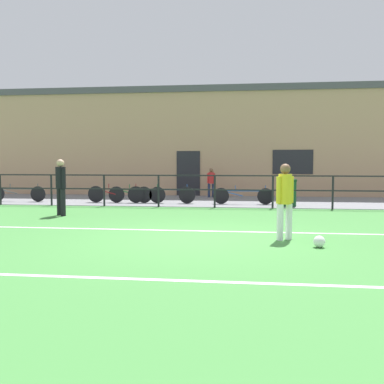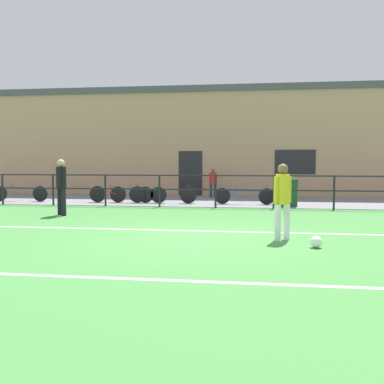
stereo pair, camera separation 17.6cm
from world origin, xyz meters
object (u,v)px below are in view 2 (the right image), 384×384
at_px(soccer_ball_match, 316,242).
at_px(player_striker, 282,197).
at_px(bicycle_parked_1, 244,196).
at_px(trash_bin_0, 289,193).
at_px(bicycle_parked_3, 117,194).
at_px(bicycle_parked_4, 138,194).
at_px(player_goalkeeper, 61,184).
at_px(bicycle_parked_0, 167,195).
at_px(bicycle_parked_2, 20,193).
at_px(spectator_child, 213,181).

bearing_deg(soccer_ball_match, player_striker, 128.13).
distance_m(bicycle_parked_1, trash_bin_0, 1.67).
xyz_separation_m(bicycle_parked_1, bicycle_parked_3, (-4.91, -0.02, 0.02)).
relative_size(player_striker, bicycle_parked_4, 0.70).
height_order(player_goalkeeper, soccer_ball_match, player_goalkeeper).
distance_m(player_striker, bicycle_parked_1, 7.26).
bearing_deg(bicycle_parked_0, player_striker, -61.76).
bearing_deg(player_goalkeeper, bicycle_parked_1, 76.55).
bearing_deg(bicycle_parked_1, bicycle_parked_2, 180.00).
height_order(spectator_child, trash_bin_0, spectator_child).
xyz_separation_m(spectator_child, bicycle_parked_2, (-7.54, -2.97, -0.41)).
bearing_deg(trash_bin_0, bicycle_parked_2, 177.50).
height_order(player_striker, bicycle_parked_3, player_striker).
xyz_separation_m(bicycle_parked_0, bicycle_parked_1, (2.96, -0.00, -0.01)).
bearing_deg(player_goalkeeper, bicycle_parked_4, 112.04).
distance_m(player_striker, bicycle_parked_4, 8.76).
xyz_separation_m(bicycle_parked_3, trash_bin_0, (6.51, -0.44, 0.15)).
relative_size(player_goalkeeper, bicycle_parked_3, 0.75).
height_order(player_goalkeeper, player_striker, player_goalkeeper).
bearing_deg(bicycle_parked_1, bicycle_parked_4, 180.00).
xyz_separation_m(player_striker, bicycle_parked_3, (-5.81, 7.16, -0.54)).
xyz_separation_m(player_goalkeeper, spectator_child, (3.95, 6.93, -0.20)).
height_order(soccer_ball_match, trash_bin_0, trash_bin_0).
bearing_deg(bicycle_parked_2, spectator_child, 21.51).
relative_size(soccer_ball_match, spectator_child, 0.17).
bearing_deg(bicycle_parked_2, bicycle_parked_3, -0.28).
bearing_deg(player_striker, soccer_ball_match, 92.97).
height_order(player_goalkeeper, bicycle_parked_4, player_goalkeeper).
distance_m(bicycle_parked_1, bicycle_parked_3, 4.91).
bearing_deg(trash_bin_0, player_striker, -95.95).
distance_m(soccer_ball_match, bicycle_parked_1, 8.07).
xyz_separation_m(bicycle_parked_3, bicycle_parked_4, (0.83, 0.02, -0.01)).
relative_size(bicycle_parked_0, trash_bin_0, 2.38).
bearing_deg(player_goalkeeper, bicycle_parked_3, 123.42).
bearing_deg(bicycle_parked_2, bicycle_parked_1, 0.00).
relative_size(soccer_ball_match, trash_bin_0, 0.23).
bearing_deg(spectator_child, player_goalkeeper, 46.80).
distance_m(player_striker, trash_bin_0, 6.77).
distance_m(soccer_ball_match, bicycle_parked_4, 9.69).
bearing_deg(trash_bin_0, soccer_ball_match, -90.90).
bearing_deg(bicycle_parked_1, trash_bin_0, -16.09).
height_order(soccer_ball_match, spectator_child, spectator_child).
bearing_deg(bicycle_parked_1, player_striker, -82.86).
xyz_separation_m(bicycle_parked_0, bicycle_parked_2, (-6.02, -0.00, -0.01)).
bearing_deg(trash_bin_0, bicycle_parked_1, 163.91).
relative_size(player_goalkeeper, bicycle_parked_1, 0.75).
height_order(player_goalkeeper, trash_bin_0, player_goalkeeper).
distance_m(player_goalkeeper, bicycle_parked_0, 4.68).
relative_size(player_striker, spectator_child, 1.22).
bearing_deg(bicycle_parked_0, bicycle_parked_4, 180.00).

